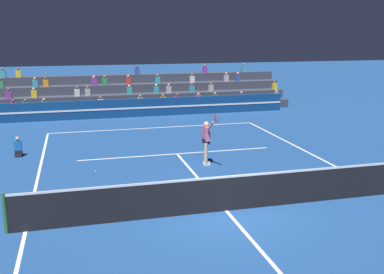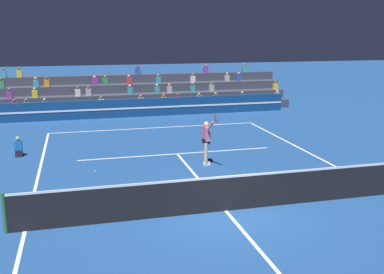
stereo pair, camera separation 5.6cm
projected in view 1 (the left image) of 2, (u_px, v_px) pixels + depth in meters
ground_plane at (226, 211)px, 13.00m from camera, size 120.00×120.00×0.00m
court_lines at (226, 211)px, 13.00m from camera, size 11.10×23.90×0.01m
tennis_net at (227, 193)px, 12.87m from camera, size 12.00×0.10×1.10m
sponsor_banner_wall at (144, 107)px, 27.39m from camera, size 18.00×0.26×1.10m
bleacher_stand at (137, 96)px, 30.30m from camera, size 20.10×3.80×2.83m
ball_kid_courtside at (18, 149)px, 18.59m from camera, size 0.30×0.36×0.84m
tennis_player at (206, 140)px, 17.27m from camera, size 0.33×1.41×2.22m
tennis_ball at (96, 171)px, 16.54m from camera, size 0.07×0.07×0.07m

